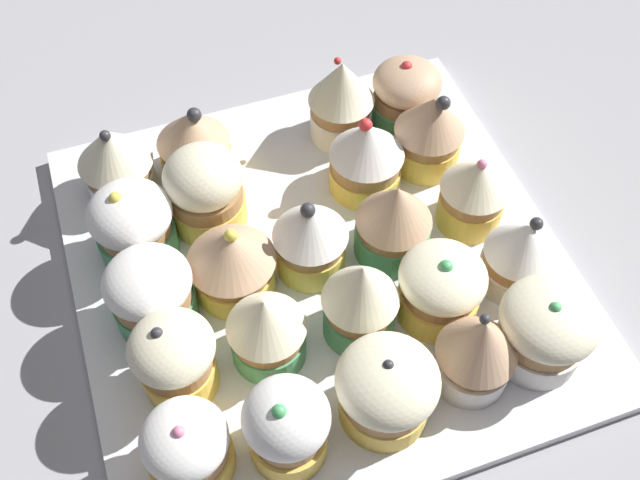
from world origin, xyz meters
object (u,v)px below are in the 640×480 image
at_px(cupcake_6, 441,287).
at_px(cupcake_8, 366,156).
at_px(cupcake_10, 380,391).
at_px(cupcake_17, 194,144).
at_px(cupcake_16, 205,190).
at_px(cupcake_21, 133,225).
at_px(cupcake_4, 406,94).
at_px(cupcake_19, 175,358).
at_px(cupcake_2, 477,196).
at_px(cupcake_11, 360,299).
at_px(cupcake_0, 545,329).
at_px(cupcake_5, 477,351).
at_px(cupcake_22, 115,161).
at_px(cupcake_1, 520,253).
at_px(cupcake_12, 310,235).
at_px(cupcake_18, 187,447).
at_px(cupcake_15, 230,257).
at_px(cupcake_20, 151,293).
at_px(cupcake_7, 394,220).
at_px(baking_tray, 320,266).
at_px(cupcake_9, 341,99).
at_px(cupcake_13, 287,426).
at_px(cupcake_3, 429,131).
at_px(cupcake_14, 267,328).

height_order(cupcake_6, cupcake_8, cupcake_8).
distance_m(cupcake_10, cupcake_17, 0.26).
bearing_deg(cupcake_16, cupcake_21, 101.99).
relative_size(cupcake_4, cupcake_19, 0.90).
height_order(cupcake_2, cupcake_11, cupcake_11).
bearing_deg(cupcake_19, cupcake_0, -104.15).
bearing_deg(cupcake_5, cupcake_22, 38.31).
relative_size(cupcake_4, cupcake_21, 0.92).
xyz_separation_m(cupcake_1, cupcake_12, (0.07, 0.14, 0.00)).
bearing_deg(cupcake_4, cupcake_17, 89.51).
bearing_deg(cupcake_2, cupcake_17, 56.58).
relative_size(cupcake_5, cupcake_17, 1.06).
xyz_separation_m(cupcake_16, cupcake_18, (-0.19, 0.06, -0.01)).
height_order(cupcake_4, cupcake_19, cupcake_19).
relative_size(cupcake_8, cupcake_15, 1.04).
distance_m(cupcake_18, cupcake_20, 0.12).
distance_m(cupcake_7, cupcake_11, 0.08).
relative_size(baking_tray, cupcake_9, 4.53).
height_order(cupcake_2, cupcake_21, same).
bearing_deg(cupcake_20, cupcake_7, -89.76).
distance_m(cupcake_16, cupcake_18, 0.20).
bearing_deg(cupcake_20, cupcake_5, -121.31).
bearing_deg(cupcake_22, cupcake_6, -134.22).
relative_size(baking_tray, cupcake_7, 5.02).
distance_m(cupcake_0, cupcake_21, 0.31).
bearing_deg(cupcake_16, cupcake_4, -75.04).
xyz_separation_m(cupcake_4, cupcake_15, (-0.12, 0.19, 0.00)).
distance_m(cupcake_4, cupcake_21, 0.26).
relative_size(cupcake_9, cupcake_10, 1.20).
distance_m(cupcake_7, cupcake_13, 0.18).
distance_m(cupcake_12, cupcake_21, 0.13).
distance_m(cupcake_17, cupcake_18, 0.26).
bearing_deg(cupcake_3, cupcake_19, 118.43).
bearing_deg(cupcake_1, cupcake_13, 109.15).
distance_m(cupcake_7, cupcake_19, 0.19).
bearing_deg(cupcake_14, cupcake_3, -54.07).
bearing_deg(cupcake_16, cupcake_14, -175.83).
distance_m(cupcake_12, cupcake_20, 0.12).
bearing_deg(cupcake_9, cupcake_0, -167.19).
bearing_deg(cupcake_11, cupcake_13, 132.06).
relative_size(cupcake_0, cupcake_17, 0.96).
height_order(cupcake_3, cupcake_4, cupcake_3).
xyz_separation_m(cupcake_11, cupcake_13, (-0.07, 0.08, -0.00)).
relative_size(cupcake_15, cupcake_21, 1.01).
relative_size(cupcake_0, cupcake_3, 0.88).
distance_m(cupcake_2, cupcake_7, 0.07).
height_order(cupcake_10, cupcake_20, cupcake_10).
height_order(cupcake_1, cupcake_18, cupcake_1).
bearing_deg(cupcake_13, cupcake_22, 13.47).
distance_m(cupcake_20, cupcake_22, 0.13).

